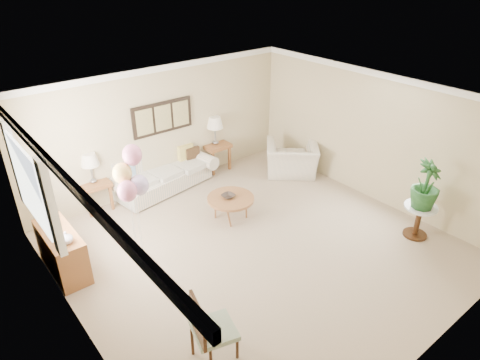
{
  "coord_description": "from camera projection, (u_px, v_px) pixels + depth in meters",
  "views": [
    {
      "loc": [
        -3.98,
        -4.45,
        4.54
      ],
      "look_at": [
        0.11,
        0.6,
        1.05
      ],
      "focal_mm": 32.0,
      "sensor_mm": 36.0,
      "label": 1
    }
  ],
  "objects": [
    {
      "name": "armchair",
      "position": [
        292.0,
        159.0,
        9.7
      ],
      "size": [
        1.51,
        1.5,
        0.74
      ],
      "primitive_type": "imported",
      "rotation": [
        0.0,
        0.0,
        2.41
      ],
      "color": "beige",
      "rests_on": "ground"
    },
    {
      "name": "vase_white",
      "position": [
        66.0,
        237.0,
        6.26
      ],
      "size": [
        0.24,
        0.24,
        0.2
      ],
      "primitive_type": "imported",
      "rotation": [
        0.0,
        0.0,
        0.37
      ],
      "color": "silver",
      "rests_on": "credenza"
    },
    {
      "name": "balloon_cluster",
      "position": [
        130.0,
        177.0,
        6.3
      ],
      "size": [
        0.53,
        0.53,
        2.06
      ],
      "color": "gray",
      "rests_on": "ground"
    },
    {
      "name": "end_table_right",
      "position": [
        216.0,
        148.0,
        9.85
      ],
      "size": [
        0.59,
        0.54,
        0.64
      ],
      "color": "#935928",
      "rests_on": "ground"
    },
    {
      "name": "credenza",
      "position": [
        62.0,
        251.0,
        6.72
      ],
      "size": [
        0.46,
        1.2,
        0.74
      ],
      "color": "#935928",
      "rests_on": "ground"
    },
    {
      "name": "vase_sage",
      "position": [
        52.0,
        219.0,
        6.7
      ],
      "size": [
        0.18,
        0.18,
        0.17
      ],
      "primitive_type": "imported",
      "rotation": [
        0.0,
        0.0,
        -0.08
      ],
      "color": "silver",
      "rests_on": "credenza"
    },
    {
      "name": "accent_chair",
      "position": [
        209.0,
        328.0,
        5.14
      ],
      "size": [
        0.62,
        0.62,
        1.03
      ],
      "color": "gray",
      "rests_on": "ground"
    },
    {
      "name": "coffee_table",
      "position": [
        231.0,
        199.0,
        8.05
      ],
      "size": [
        0.89,
        0.89,
        0.45
      ],
      "color": "brown",
      "rests_on": "ground"
    },
    {
      "name": "lamp_right",
      "position": [
        215.0,
        123.0,
        9.57
      ],
      "size": [
        0.37,
        0.37,
        0.64
      ],
      "color": "gray",
      "rests_on": "end_table_right"
    },
    {
      "name": "decor_bowl",
      "position": [
        228.0,
        196.0,
        8.02
      ],
      "size": [
        0.28,
        0.28,
        0.06
      ],
      "primitive_type": "imported",
      "rotation": [
        0.0,
        0.0,
        0.14
      ],
      "color": "#2E241F",
      "rests_on": "coffee_table"
    },
    {
      "name": "sofa",
      "position": [
        162.0,
        174.0,
        9.14
      ],
      "size": [
        2.42,
        1.16,
        0.85
      ],
      "color": "beige",
      "rests_on": "ground"
    },
    {
      "name": "ground_plane",
      "position": [
        257.0,
        248.0,
        7.4
      ],
      "size": [
        6.0,
        6.0,
        0.0
      ],
      "primitive_type": "plane",
      "color": "tan"
    },
    {
      "name": "lamp_left",
      "position": [
        90.0,
        161.0,
        8.03
      ],
      "size": [
        0.34,
        0.34,
        0.6
      ],
      "color": "gray",
      "rests_on": "end_table_left"
    },
    {
      "name": "end_table_left",
      "position": [
        94.0,
        187.0,
        8.29
      ],
      "size": [
        0.55,
        0.5,
        0.6
      ],
      "color": "#935928",
      "rests_on": "ground"
    },
    {
      "name": "side_table",
      "position": [
        419.0,
        213.0,
        7.52
      ],
      "size": [
        0.57,
        0.57,
        0.62
      ],
      "color": "silver",
      "rests_on": "ground"
    },
    {
      "name": "room_shell",
      "position": [
        249.0,
        164.0,
        6.63
      ],
      "size": [
        6.04,
        6.04,
        2.6
      ],
      "color": "tan",
      "rests_on": "ground"
    },
    {
      "name": "wall_art_triptych",
      "position": [
        163.0,
        117.0,
        8.7
      ],
      "size": [
        1.35,
        0.06,
        0.65
      ],
      "color": "black",
      "rests_on": "ground"
    },
    {
      "name": "potted_plant",
      "position": [
        426.0,
        185.0,
        7.21
      ],
      "size": [
        0.53,
        0.53,
        0.87
      ],
      "primitive_type": "imported",
      "rotation": [
        0.0,
        0.0,
        0.1
      ],
      "color": "#184419",
      "rests_on": "side_table"
    }
  ]
}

